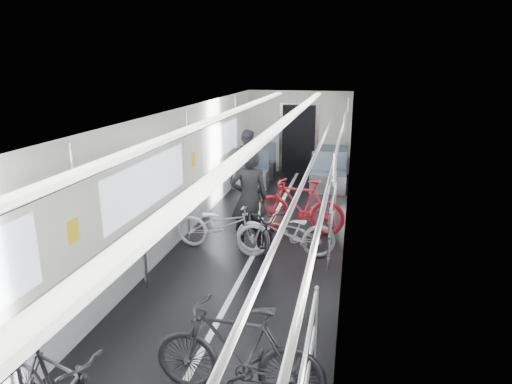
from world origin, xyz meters
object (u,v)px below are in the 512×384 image
bike_left_far (222,225)px  bike_right_far (300,206)px  person_seated (247,160)px  bike_right_near (238,352)px  bike_right_mid (286,232)px  person_standing (249,199)px  bike_aisle (266,228)px

bike_left_far → bike_right_far: bike_right_far is taller
bike_left_far → person_seated: bearing=8.8°
bike_right_near → person_seated: person_seated is taller
bike_right_near → bike_right_far: bearing=-178.6°
bike_right_near → bike_right_mid: 3.45m
person_standing → person_seated: size_ratio=1.15×
bike_right_mid → bike_right_far: bike_right_far is taller
bike_right_near → bike_right_far: 4.70m
bike_right_mid → person_seated: size_ratio=1.07×
bike_right_near → bike_right_mid: (-0.04, 3.45, -0.07)m
bike_right_mid → bike_left_far: bearing=-106.3°
bike_left_far → bike_aisle: 0.77m
person_standing → bike_right_far: bearing=-148.0°
bike_right_far → person_seated: bearing=-140.1°
bike_right_mid → person_seated: person_seated is taller
bike_right_mid → person_standing: (-0.70, 0.28, 0.46)m
bike_left_far → bike_right_far: size_ratio=0.95×
person_standing → bike_left_far: bearing=0.2°
bike_right_far → person_standing: size_ratio=0.97×
bike_aisle → person_seated: size_ratio=1.01×
bike_left_far → person_standing: 0.67m
bike_right_near → bike_aisle: bearing=-171.5°
bike_aisle → person_seated: 3.97m
bike_right_mid → bike_aisle: 0.42m
bike_right_near → bike_right_mid: bearing=-177.4°
bike_right_far → person_standing: (-0.78, -0.98, 0.37)m
bike_left_far → bike_right_far: 1.68m
bike_right_far → bike_right_near: bearing=7.4°
bike_right_near → person_seated: bearing=-165.6°
bike_right_far → person_seated: size_ratio=1.12×
bike_left_far → person_standing: bearing=-68.3°
bike_right_mid → bike_aisle: bearing=-125.5°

